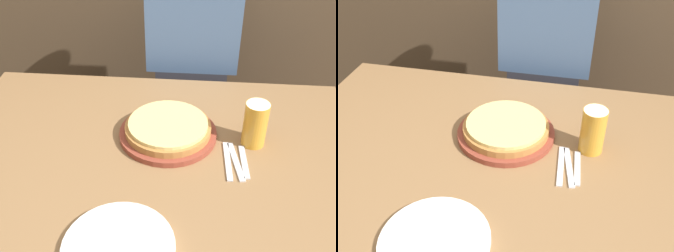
% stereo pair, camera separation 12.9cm
% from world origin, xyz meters
% --- Properties ---
extents(dining_table, '(1.37, 1.02, 0.73)m').
position_xyz_m(dining_table, '(0.00, 0.00, 0.37)').
color(dining_table, olive).
rests_on(dining_table, ground_plane).
extents(pizza_on_board, '(0.32, 0.32, 0.06)m').
position_xyz_m(pizza_on_board, '(0.05, 0.13, 0.76)').
color(pizza_on_board, brown).
rests_on(pizza_on_board, dining_table).
extents(beer_glass, '(0.08, 0.08, 0.15)m').
position_xyz_m(beer_glass, '(0.32, 0.12, 0.82)').
color(beer_glass, gold).
rests_on(beer_glass, dining_table).
extents(dinner_plate, '(0.28, 0.28, 0.02)m').
position_xyz_m(dinner_plate, '(-0.03, -0.33, 0.74)').
color(dinner_plate, white).
rests_on(dinner_plate, dining_table).
extents(fork, '(0.03, 0.18, 0.00)m').
position_xyz_m(fork, '(0.24, 0.02, 0.74)').
color(fork, silver).
rests_on(fork, dining_table).
extents(dinner_knife, '(0.05, 0.18, 0.00)m').
position_xyz_m(dinner_knife, '(0.27, 0.02, 0.74)').
color(dinner_knife, silver).
rests_on(dinner_knife, dining_table).
extents(spoon, '(0.03, 0.15, 0.00)m').
position_xyz_m(spoon, '(0.29, 0.02, 0.74)').
color(spoon, silver).
rests_on(spoon, dining_table).
extents(diner_person, '(0.39, 0.20, 1.32)m').
position_xyz_m(diner_person, '(0.10, 0.70, 0.65)').
color(diner_person, '#33333D').
rests_on(diner_person, ground_plane).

